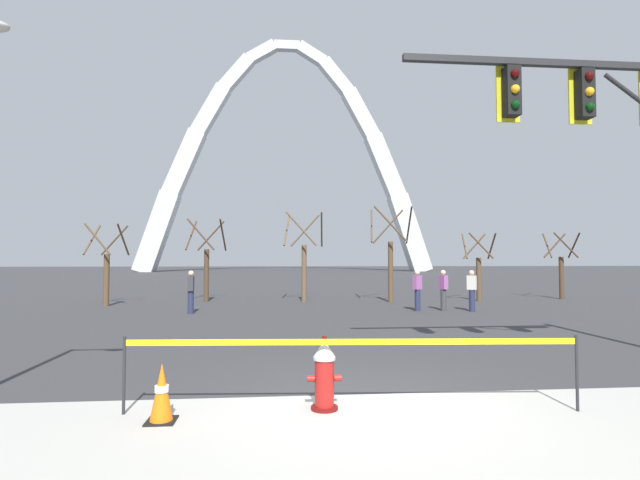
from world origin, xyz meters
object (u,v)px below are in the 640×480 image
(traffic_cone_by_hydrant, at_px, (162,393))
(pedestrian_walking_right, at_px, (417,290))
(pedestrian_walking_left, at_px, (191,291))
(pedestrian_standing_center, at_px, (443,290))
(fire_hydrant, at_px, (324,375))
(pedestrian_near_trees, at_px, (472,290))
(traffic_signal_gantry, at_px, (640,138))
(monument_arch, at_px, (286,168))

(traffic_cone_by_hydrant, distance_m, pedestrian_walking_right, 13.67)
(pedestrian_walking_left, xyz_separation_m, pedestrian_standing_center, (9.68, 0.13, 0.00))
(fire_hydrant, bearing_deg, traffic_cone_by_hydrant, -171.70)
(pedestrian_near_trees, bearing_deg, traffic_cone_by_hydrant, -127.74)
(fire_hydrant, xyz_separation_m, pedestrian_standing_center, (5.82, 11.54, 0.35))
(traffic_signal_gantry, relative_size, monument_arch, 0.14)
(traffic_cone_by_hydrant, bearing_deg, traffic_signal_gantry, 13.63)
(pedestrian_walking_left, height_order, pedestrian_near_trees, same)
(traffic_cone_by_hydrant, height_order, pedestrian_near_trees, pedestrian_near_trees)
(monument_arch, xyz_separation_m, pedestrian_walking_left, (-4.45, -57.36, -15.87))
(monument_arch, bearing_deg, traffic_cone_by_hydrant, -92.20)
(pedestrian_standing_center, height_order, pedestrian_near_trees, same)
(traffic_cone_by_hydrant, bearing_deg, pedestrian_near_trees, 52.26)
(fire_hydrant, height_order, pedestrian_walking_right, pedestrian_walking_right)
(fire_hydrant, distance_m, pedestrian_walking_right, 12.48)
(traffic_signal_gantry, bearing_deg, traffic_cone_by_hydrant, -166.37)
(pedestrian_walking_left, bearing_deg, fire_hydrant, -71.31)
(monument_arch, bearing_deg, pedestrian_standing_center, -84.78)
(pedestrian_standing_center, relative_size, pedestrian_near_trees, 1.00)
(traffic_cone_by_hydrant, height_order, monument_arch, monument_arch)
(fire_hydrant, distance_m, pedestrian_walking_left, 12.06)
(monument_arch, distance_m, pedestrian_walking_right, 59.56)
(fire_hydrant, bearing_deg, traffic_signal_gantry, 15.41)
(pedestrian_standing_center, xyz_separation_m, pedestrian_near_trees, (1.00, -0.37, 0.00))
(traffic_cone_by_hydrant, distance_m, traffic_signal_gantry, 9.19)
(monument_arch, height_order, pedestrian_walking_right, monument_arch)
(traffic_cone_by_hydrant, bearing_deg, monument_arch, 87.80)
(fire_hydrant, xyz_separation_m, traffic_signal_gantry, (6.02, 1.66, 3.80))
(pedestrian_standing_center, bearing_deg, pedestrian_walking_left, -179.24)
(monument_arch, bearing_deg, pedestrian_walking_right, -85.82)
(monument_arch, distance_m, pedestrian_near_trees, 60.08)
(pedestrian_standing_center, xyz_separation_m, pedestrian_walking_right, (-1.04, -0.02, 0.00))
(monument_arch, height_order, pedestrian_standing_center, monument_arch)
(pedestrian_walking_right, bearing_deg, traffic_cone_by_hydrant, -120.04)
(monument_arch, distance_m, pedestrian_walking_left, 59.68)
(fire_hydrant, xyz_separation_m, pedestrian_walking_right, (4.77, 11.53, 0.35))
(fire_hydrant, bearing_deg, pedestrian_walking_right, 67.50)
(pedestrian_walking_right, bearing_deg, pedestrian_near_trees, -9.80)
(pedestrian_walking_left, xyz_separation_m, pedestrian_near_trees, (10.68, -0.24, 0.00))
(pedestrian_standing_center, bearing_deg, traffic_signal_gantry, -88.84)
(pedestrian_walking_left, distance_m, pedestrian_standing_center, 9.68)
(fire_hydrant, relative_size, traffic_signal_gantry, 0.15)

